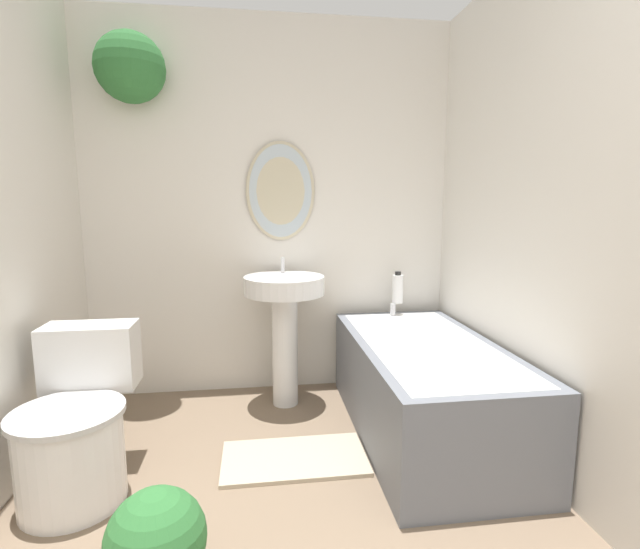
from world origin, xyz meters
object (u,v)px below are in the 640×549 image
object	(u,v)px
bathtub	(425,386)
shampoo_bottle	(398,288)
toilet	(77,428)
pedestal_sink	(284,311)

from	to	relation	value
bathtub	shampoo_bottle	xyz separation A→B (m)	(0.04, 0.64, 0.42)
toilet	shampoo_bottle	size ratio (longest dim) A/B	3.27
bathtub	toilet	bearing A→B (deg)	-170.24
shampoo_bottle	toilet	bearing A→B (deg)	-151.35
toilet	pedestal_sink	xyz separation A→B (m)	(0.94, 0.77, 0.30)
toilet	bathtub	xyz separation A→B (m)	(1.67, 0.29, -0.02)
toilet	bathtub	bearing A→B (deg)	9.76
bathtub	shampoo_bottle	world-z (taller)	shampoo_bottle
pedestal_sink	bathtub	world-z (taller)	pedestal_sink
pedestal_sink	shampoo_bottle	size ratio (longest dim) A/B	4.33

